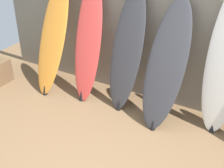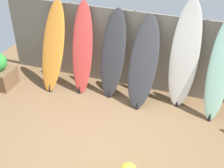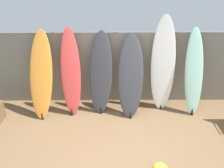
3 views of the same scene
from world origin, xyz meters
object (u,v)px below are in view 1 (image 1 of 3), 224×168
(surfboard_orange_0, at_px, (53,38))
(surfboard_red_1, at_px, (88,42))
(surfboard_charcoal_2, at_px, (127,52))
(surfboard_charcoal_3, at_px, (166,66))

(surfboard_orange_0, height_order, surfboard_red_1, surfboard_red_1)
(surfboard_orange_0, distance_m, surfboard_charcoal_2, 1.35)
(surfboard_orange_0, relative_size, surfboard_charcoal_2, 1.02)
(surfboard_orange_0, distance_m, surfboard_charcoal_3, 2.03)
(surfboard_orange_0, relative_size, surfboard_red_1, 0.98)
(surfboard_orange_0, xyz_separation_m, surfboard_red_1, (0.66, 0.09, 0.02))
(surfboard_red_1, distance_m, surfboard_charcoal_2, 0.69)
(surfboard_orange_0, height_order, surfboard_charcoal_3, surfboard_orange_0)
(surfboard_orange_0, xyz_separation_m, surfboard_charcoal_2, (1.35, 0.13, -0.02))
(surfboard_red_1, bearing_deg, surfboard_orange_0, -172.22)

